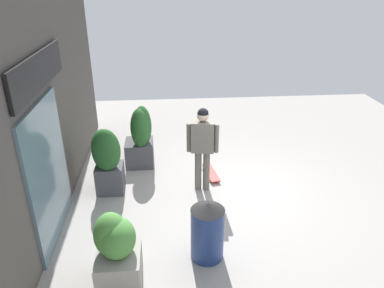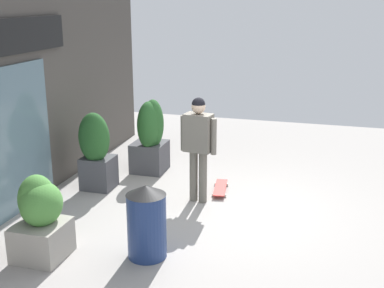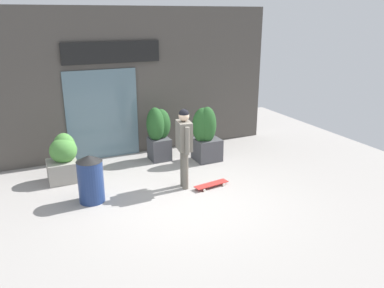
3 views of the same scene
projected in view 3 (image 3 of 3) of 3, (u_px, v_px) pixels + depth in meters
ground_plane at (180, 197)px, 7.77m from camera, size 12.00×12.00×0.00m
building_facade at (132, 83)px, 9.82m from camera, size 7.44×0.31×3.66m
skateboarder at (184, 140)px, 7.90m from camera, size 0.32×0.60×1.69m
skateboard at (211, 184)px, 8.20m from camera, size 0.79×0.32×0.08m
planter_box_left at (63, 157)px, 8.41m from camera, size 0.66×0.61×1.05m
planter_box_right at (158, 131)px, 9.60m from camera, size 0.62×0.57×1.34m
planter_box_mid at (206, 134)px, 9.49m from camera, size 0.72×0.60×1.38m
trash_bin at (91, 178)px, 7.45m from camera, size 0.50×0.50×0.95m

